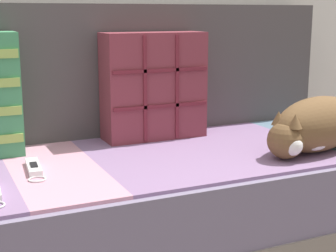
{
  "coord_description": "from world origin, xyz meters",
  "views": [
    {
      "loc": [
        -0.43,
        -1.35,
        0.86
      ],
      "look_at": [
        0.23,
        0.08,
        0.51
      ],
      "focal_mm": 55.0,
      "sensor_mm": 36.0,
      "label": 1
    }
  ],
  "objects_px": {
    "sleeping_cat": "(315,126)",
    "game_remote_near": "(34,168)",
    "throw_pillow_quilted": "(154,86)",
    "couch": "(93,221)"
  },
  "relations": [
    {
      "from": "sleeping_cat",
      "to": "throw_pillow_quilted",
      "type": "bearing_deg",
      "value": 134.33
    },
    {
      "from": "sleeping_cat",
      "to": "game_remote_near",
      "type": "height_order",
      "value": "sleeping_cat"
    },
    {
      "from": "couch",
      "to": "throw_pillow_quilted",
      "type": "xyz_separation_m",
      "value": [
        0.29,
        0.18,
        0.4
      ]
    },
    {
      "from": "throw_pillow_quilted",
      "to": "game_remote_near",
      "type": "bearing_deg",
      "value": -154.19
    },
    {
      "from": "couch",
      "to": "game_remote_near",
      "type": "distance_m",
      "value": 0.29
    },
    {
      "from": "sleeping_cat",
      "to": "game_remote_near",
      "type": "xyz_separation_m",
      "value": [
        -0.87,
        0.17,
        -0.08
      ]
    },
    {
      "from": "couch",
      "to": "throw_pillow_quilted",
      "type": "bearing_deg",
      "value": 31.92
    },
    {
      "from": "throw_pillow_quilted",
      "to": "sleeping_cat",
      "type": "height_order",
      "value": "throw_pillow_quilted"
    },
    {
      "from": "throw_pillow_quilted",
      "to": "game_remote_near",
      "type": "distance_m",
      "value": 0.56
    },
    {
      "from": "couch",
      "to": "sleeping_cat",
      "type": "bearing_deg",
      "value": -18.04
    }
  ]
}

